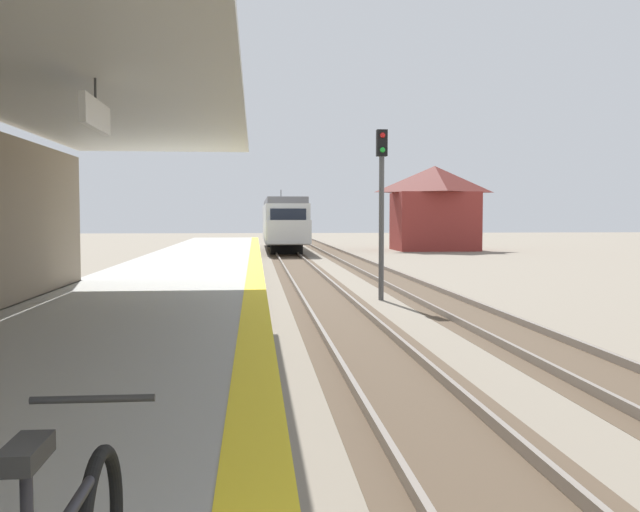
% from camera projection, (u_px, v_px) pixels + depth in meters
% --- Properties ---
extents(station_platform, '(5.00, 80.00, 0.91)m').
position_uv_depth(station_platform, '(158.00, 308.00, 16.52)').
color(station_platform, '#999993').
rests_on(station_platform, ground).
extents(track_pair_nearest_platform, '(2.34, 120.00, 0.16)m').
position_uv_depth(track_pair_nearest_platform, '(328.00, 302.00, 20.92)').
color(track_pair_nearest_platform, '#4C3D2D').
rests_on(track_pair_nearest_platform, ground).
extents(track_pair_middle, '(2.34, 120.00, 0.16)m').
position_uv_depth(track_pair_middle, '(442.00, 301.00, 21.23)').
color(track_pair_middle, '#4C3D2D').
rests_on(track_pair_middle, ground).
extents(approaching_train, '(2.93, 19.60, 4.76)m').
position_uv_depth(approaching_train, '(283.00, 222.00, 54.47)').
color(approaching_train, silver).
rests_on(approaching_train, ground).
extents(rail_signal_post, '(0.32, 0.34, 5.20)m').
position_uv_depth(rail_signal_post, '(382.00, 196.00, 21.68)').
color(rail_signal_post, '#4C4C4C').
rests_on(rail_signal_post, ground).
extents(distant_trackside_house, '(6.60, 5.28, 6.40)m').
position_uv_depth(distant_trackside_house, '(434.00, 206.00, 54.05)').
color(distant_trackside_house, maroon).
rests_on(distant_trackside_house, ground).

